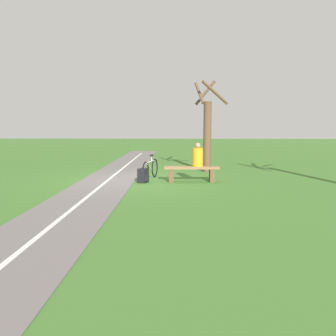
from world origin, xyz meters
name	(u,v)px	position (x,y,z in m)	size (l,w,h in m)	color
ground_plane	(136,180)	(0.00, 0.00, 0.00)	(80.00, 80.00, 0.00)	#3D6B28
paved_path	(76,206)	(0.92, 4.00, 0.01)	(1.87, 36.00, 0.02)	#66605E
path_centre_line	(76,206)	(0.92, 4.00, 0.02)	(0.10, 32.00, 0.00)	silver
bench	(192,171)	(-1.89, 0.28, 0.36)	(1.83, 0.44, 0.52)	brown
person_seated	(198,156)	(-2.09, 0.27, 0.85)	(0.37, 0.37, 0.79)	orange
bicycle	(150,169)	(-0.47, -0.22, 0.36)	(0.43, 1.72, 0.86)	black
backpack	(143,176)	(-0.29, 0.50, 0.23)	(0.38, 0.41, 0.47)	black
tree_by_path	(207,131)	(-2.61, -2.34, 1.66)	(1.33, 1.32, 3.72)	brown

